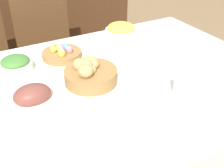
{
  "coord_description": "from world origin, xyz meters",
  "views": [
    {
      "loc": [
        -0.54,
        -1.01,
        1.47
      ],
      "look_at": [
        -0.03,
        -0.09,
        0.8
      ],
      "focal_mm": 45.0,
      "sensor_mm": 36.0,
      "label": 1
    }
  ],
  "objects_px": {
    "ham_platter": "(32,96)",
    "pineapple_bowl": "(121,31)",
    "chair_far_center": "(50,55)",
    "fork": "(131,147)",
    "butter_dish": "(75,132)",
    "spoon": "(202,118)",
    "bread_basket": "(90,73)",
    "green_salad_bowl": "(16,64)",
    "drinking_cup": "(183,85)",
    "sideboard": "(52,23)",
    "knife": "(196,120)",
    "egg_basket": "(62,53)",
    "dinner_plate": "(165,132)"
  },
  "relations": [
    {
      "from": "ham_platter",
      "to": "pineapple_bowl",
      "type": "distance_m",
      "value": 0.78
    },
    {
      "from": "chair_far_center",
      "to": "fork",
      "type": "relative_size",
      "value": 4.77
    },
    {
      "from": "butter_dish",
      "to": "spoon",
      "type": "bearing_deg",
      "value": -17.31
    },
    {
      "from": "bread_basket",
      "to": "spoon",
      "type": "xyz_separation_m",
      "value": [
        0.27,
        -0.46,
        -0.05
      ]
    },
    {
      "from": "green_salad_bowl",
      "to": "drinking_cup",
      "type": "distance_m",
      "value": 0.82
    },
    {
      "from": "chair_far_center",
      "to": "bread_basket",
      "type": "height_order",
      "value": "chair_far_center"
    },
    {
      "from": "butter_dish",
      "to": "ham_platter",
      "type": "bearing_deg",
      "value": 104.8
    },
    {
      "from": "chair_far_center",
      "to": "butter_dish",
      "type": "distance_m",
      "value": 1.26
    },
    {
      "from": "sideboard",
      "to": "bread_basket",
      "type": "height_order",
      "value": "sideboard"
    },
    {
      "from": "pineapple_bowl",
      "to": "knife",
      "type": "bearing_deg",
      "value": -100.04
    },
    {
      "from": "ham_platter",
      "to": "butter_dish",
      "type": "bearing_deg",
      "value": -75.2
    },
    {
      "from": "sideboard",
      "to": "green_salad_bowl",
      "type": "bearing_deg",
      "value": -114.02
    },
    {
      "from": "chair_far_center",
      "to": "drinking_cup",
      "type": "height_order",
      "value": "chair_far_center"
    },
    {
      "from": "chair_far_center",
      "to": "sideboard",
      "type": "bearing_deg",
      "value": 71.51
    },
    {
      "from": "drinking_cup",
      "to": "butter_dish",
      "type": "distance_m",
      "value": 0.52
    },
    {
      "from": "pineapple_bowl",
      "to": "egg_basket",
      "type": "bearing_deg",
      "value": -170.12
    },
    {
      "from": "butter_dish",
      "to": "dinner_plate",
      "type": "bearing_deg",
      "value": -26.55
    },
    {
      "from": "knife",
      "to": "spoon",
      "type": "xyz_separation_m",
      "value": [
        0.03,
        0.0,
        0.0
      ]
    },
    {
      "from": "sideboard",
      "to": "butter_dish",
      "type": "height_order",
      "value": "sideboard"
    },
    {
      "from": "pineapple_bowl",
      "to": "drinking_cup",
      "type": "height_order",
      "value": "pineapple_bowl"
    },
    {
      "from": "butter_dish",
      "to": "drinking_cup",
      "type": "bearing_deg",
      "value": 2.66
    },
    {
      "from": "sideboard",
      "to": "spoon",
      "type": "height_order",
      "value": "sideboard"
    },
    {
      "from": "bread_basket",
      "to": "ham_platter",
      "type": "xyz_separation_m",
      "value": [
        -0.28,
        -0.03,
        -0.02
      ]
    },
    {
      "from": "green_salad_bowl",
      "to": "spoon",
      "type": "height_order",
      "value": "green_salad_bowl"
    },
    {
      "from": "chair_far_center",
      "to": "egg_basket",
      "type": "relative_size",
      "value": 4.35
    },
    {
      "from": "dinner_plate",
      "to": "knife",
      "type": "height_order",
      "value": "dinner_plate"
    },
    {
      "from": "knife",
      "to": "bread_basket",
      "type": "bearing_deg",
      "value": 113.86
    },
    {
      "from": "sideboard",
      "to": "dinner_plate",
      "type": "xyz_separation_m",
      "value": [
        -0.23,
        -2.09,
        0.3
      ]
    },
    {
      "from": "chair_far_center",
      "to": "spoon",
      "type": "relative_size",
      "value": 4.77
    },
    {
      "from": "fork",
      "to": "ham_platter",
      "type": "bearing_deg",
      "value": 113.71
    },
    {
      "from": "bread_basket",
      "to": "drinking_cup",
      "type": "bearing_deg",
      "value": -42.72
    },
    {
      "from": "ham_platter",
      "to": "sideboard",
      "type": "bearing_deg",
      "value": 70.02
    },
    {
      "from": "fork",
      "to": "dinner_plate",
      "type": "bearing_deg",
      "value": -3.53
    },
    {
      "from": "ham_platter",
      "to": "dinner_plate",
      "type": "xyz_separation_m",
      "value": [
        0.37,
        -0.43,
        -0.02
      ]
    },
    {
      "from": "ham_platter",
      "to": "spoon",
      "type": "distance_m",
      "value": 0.7
    },
    {
      "from": "sideboard",
      "to": "drinking_cup",
      "type": "xyz_separation_m",
      "value": [
        -0.0,
        -1.91,
        0.34
      ]
    },
    {
      "from": "dinner_plate",
      "to": "butter_dish",
      "type": "relative_size",
      "value": 1.8
    },
    {
      "from": "fork",
      "to": "drinking_cup",
      "type": "xyz_separation_m",
      "value": [
        0.37,
        0.17,
        0.04
      ]
    },
    {
      "from": "sideboard",
      "to": "dinner_plate",
      "type": "relative_size",
      "value": 6.04
    },
    {
      "from": "pineapple_bowl",
      "to": "dinner_plate",
      "type": "xyz_separation_m",
      "value": [
        -0.3,
        -0.84,
        -0.04
      ]
    },
    {
      "from": "spoon",
      "to": "drinking_cup",
      "type": "xyz_separation_m",
      "value": [
        0.04,
        0.17,
        0.04
      ]
    },
    {
      "from": "knife",
      "to": "fork",
      "type": "bearing_deg",
      "value": 176.47
    },
    {
      "from": "ham_platter",
      "to": "drinking_cup",
      "type": "bearing_deg",
      "value": -23.63
    },
    {
      "from": "egg_basket",
      "to": "dinner_plate",
      "type": "height_order",
      "value": "egg_basket"
    },
    {
      "from": "sideboard",
      "to": "ham_platter",
      "type": "bearing_deg",
      "value": -109.98
    },
    {
      "from": "pineapple_bowl",
      "to": "spoon",
      "type": "bearing_deg",
      "value": -98.03
    },
    {
      "from": "chair_far_center",
      "to": "knife",
      "type": "height_order",
      "value": "chair_far_center"
    },
    {
      "from": "chair_far_center",
      "to": "drinking_cup",
      "type": "distance_m",
      "value": 1.25
    },
    {
      "from": "knife",
      "to": "spoon",
      "type": "bearing_deg",
      "value": -3.53
    },
    {
      "from": "egg_basket",
      "to": "green_salad_bowl",
      "type": "bearing_deg",
      "value": -173.14
    }
  ]
}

